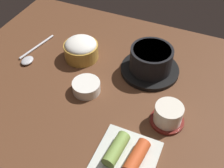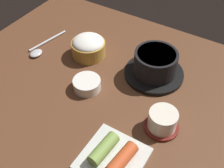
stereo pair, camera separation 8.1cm
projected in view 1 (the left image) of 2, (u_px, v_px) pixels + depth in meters
The scene contains 7 objects.
dining_table at pixel (109, 87), 85.45cm from camera, with size 100.00×76.00×2.00cm, color #56331E.
stone_pot at pixel (151, 61), 86.19cm from camera, with size 18.47×18.47×8.70cm.
rice_bowl at pixel (81, 49), 91.40cm from camera, with size 11.29×11.29×7.16cm.
tea_cup_with_saucer at pixel (168, 115), 72.91cm from camera, with size 9.19×9.19×5.90cm.
banchan_cup_center at pixel (86, 87), 81.76cm from camera, with size 8.28×8.28×3.29cm.
kimchi_plate at pixel (126, 155), 66.08cm from camera, with size 14.58×14.58×4.31cm.
spoon at pixel (31, 56), 93.46cm from camera, with size 5.39×18.00×1.35cm.
Camera 1 is at (24.61, -54.11, 62.41)cm, focal length 44.71 mm.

